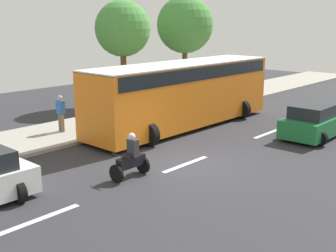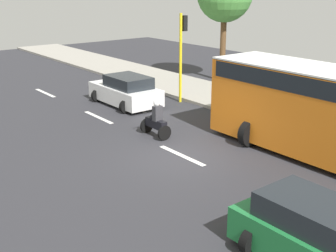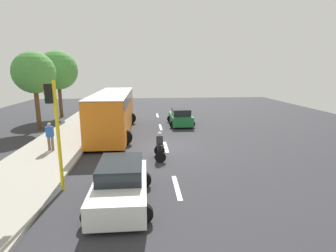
{
  "view_description": "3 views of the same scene",
  "coord_description": "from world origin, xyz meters",
  "px_view_note": "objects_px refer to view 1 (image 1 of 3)",
  "views": [
    {
      "loc": [
        -9.52,
        11.44,
        5.12
      ],
      "look_at": [
        -0.18,
        1.16,
        1.69
      ],
      "focal_mm": 45.8,
      "sensor_mm": 36.0,
      "label": 1
    },
    {
      "loc": [
        -9.56,
        -11.36,
        5.96
      ],
      "look_at": [
        -0.98,
        -0.45,
        1.43
      ],
      "focal_mm": 47.41,
      "sensor_mm": 36.0,
      "label": 2
    },
    {
      "loc": [
        1.26,
        16.4,
        4.91
      ],
      "look_at": [
        -0.02,
        1.35,
        1.68
      ],
      "focal_mm": 28.36,
      "sensor_mm": 36.0,
      "label": 3
    }
  ],
  "objects_px": {
    "city_bus": "(184,90)",
    "pedestrian_near_signal": "(61,112)",
    "car_green": "(315,122)",
    "street_tree_center": "(123,29)",
    "motorcycle": "(131,159)",
    "street_tree_north": "(185,25)"
  },
  "relations": [
    {
      "from": "street_tree_north",
      "to": "city_bus",
      "type": "bearing_deg",
      "value": 129.78
    },
    {
      "from": "car_green",
      "to": "motorcycle",
      "type": "height_order",
      "value": "motorcycle"
    },
    {
      "from": "motorcycle",
      "to": "car_green",
      "type": "bearing_deg",
      "value": -104.6
    },
    {
      "from": "street_tree_north",
      "to": "street_tree_center",
      "type": "bearing_deg",
      "value": 88.82
    },
    {
      "from": "city_bus",
      "to": "street_tree_north",
      "type": "xyz_separation_m",
      "value": [
        6.28,
        -7.55,
        2.97
      ]
    },
    {
      "from": "city_bus",
      "to": "pedestrian_near_signal",
      "type": "height_order",
      "value": "city_bus"
    },
    {
      "from": "car_green",
      "to": "pedestrian_near_signal",
      "type": "relative_size",
      "value": 2.31
    },
    {
      "from": "city_bus",
      "to": "street_tree_north",
      "type": "relative_size",
      "value": 1.62
    },
    {
      "from": "motorcycle",
      "to": "street_tree_north",
      "type": "bearing_deg",
      "value": -55.96
    },
    {
      "from": "pedestrian_near_signal",
      "to": "street_tree_north",
      "type": "bearing_deg",
      "value": -76.03
    },
    {
      "from": "motorcycle",
      "to": "city_bus",
      "type": "bearing_deg",
      "value": -63.66
    },
    {
      "from": "city_bus",
      "to": "street_tree_north",
      "type": "height_order",
      "value": "street_tree_north"
    },
    {
      "from": "pedestrian_near_signal",
      "to": "street_tree_north",
      "type": "height_order",
      "value": "street_tree_north"
    },
    {
      "from": "pedestrian_near_signal",
      "to": "street_tree_center",
      "type": "bearing_deg",
      "value": -64.63
    },
    {
      "from": "motorcycle",
      "to": "pedestrian_near_signal",
      "type": "height_order",
      "value": "pedestrian_near_signal"
    },
    {
      "from": "city_bus",
      "to": "motorcycle",
      "type": "xyz_separation_m",
      "value": [
        -3.25,
        6.56,
        -1.2
      ]
    },
    {
      "from": "car_green",
      "to": "street_tree_center",
      "type": "distance_m",
      "value": 12.65
    },
    {
      "from": "city_bus",
      "to": "pedestrian_near_signal",
      "type": "xyz_separation_m",
      "value": [
        3.18,
        4.91,
        -0.79
      ]
    },
    {
      "from": "city_bus",
      "to": "pedestrian_near_signal",
      "type": "relative_size",
      "value": 6.51
    },
    {
      "from": "car_green",
      "to": "city_bus",
      "type": "relative_size",
      "value": 0.36
    },
    {
      "from": "street_tree_center",
      "to": "motorcycle",
      "type": "bearing_deg",
      "value": 138.83
    },
    {
      "from": "city_bus",
      "to": "pedestrian_near_signal",
      "type": "distance_m",
      "value": 5.9
    }
  ]
}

